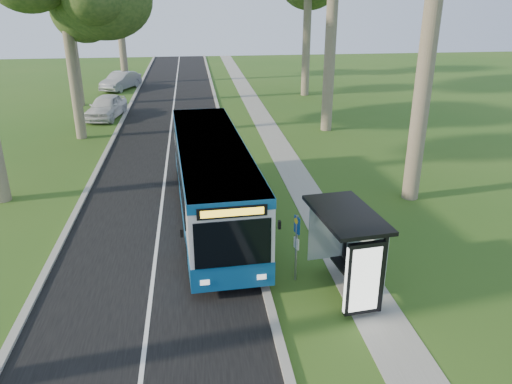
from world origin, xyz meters
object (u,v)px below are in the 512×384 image
at_px(litter_bin, 258,198).
at_px(car_white, 106,107).
at_px(bus, 212,180).
at_px(bus_shelter, 354,243).
at_px(car_silver, 121,81).
at_px(bus_stop_sign, 296,240).

distance_m(litter_bin, car_white, 19.66).
bearing_deg(bus, bus_shelter, -62.05).
distance_m(car_white, car_silver, 11.47).
bearing_deg(litter_bin, car_white, 116.58).
height_order(bus_stop_sign, bus_shelter, bus_shelter).
bearing_deg(litter_bin, bus_shelter, -75.05).
xyz_separation_m(bus_stop_sign, car_white, (-9.23, 23.38, -0.60)).
bearing_deg(bus_shelter, car_white, 106.80).
distance_m(bus, bus_shelter, 7.37).
height_order(bus_stop_sign, car_white, bus_stop_sign).
xyz_separation_m(litter_bin, car_white, (-8.79, 17.58, 0.35)).
relative_size(bus_stop_sign, car_white, 0.46).
bearing_deg(bus, car_white, 107.32).
relative_size(bus_shelter, car_silver, 0.66).
bearing_deg(bus_stop_sign, bus, 98.55).
xyz_separation_m(bus, bus_shelter, (3.81, -6.30, 0.22)).
height_order(litter_bin, car_white, car_white).
bearing_deg(car_white, bus_stop_sign, -57.97).
height_order(bus, bus_shelter, bus).
relative_size(car_white, car_silver, 0.99).
bearing_deg(car_white, litter_bin, -52.94).
distance_m(bus, bus_stop_sign, 5.64).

